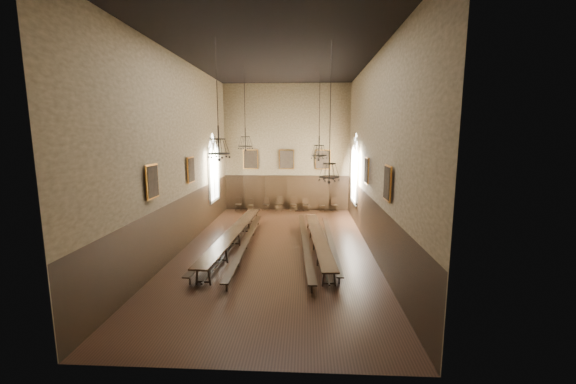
# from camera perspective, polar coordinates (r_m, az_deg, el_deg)

# --- Properties ---
(floor) EXTENTS (9.00, 18.00, 0.02)m
(floor) POSITION_cam_1_polar(r_m,az_deg,el_deg) (17.32, -1.89, -9.11)
(floor) COLOR black
(floor) RESTS_ON ground
(ceiling) EXTENTS (9.00, 18.00, 0.02)m
(ceiling) POSITION_cam_1_polar(r_m,az_deg,el_deg) (16.83, -2.06, 21.48)
(ceiling) COLOR black
(ceiling) RESTS_ON ground
(wall_back) EXTENTS (9.00, 0.02, 9.00)m
(wall_back) POSITION_cam_1_polar(r_m,az_deg,el_deg) (25.45, -0.22, 7.11)
(wall_back) COLOR #917B59
(wall_back) RESTS_ON ground
(wall_front) EXTENTS (9.00, 0.02, 9.00)m
(wall_front) POSITION_cam_1_polar(r_m,az_deg,el_deg) (7.56, -7.83, 2.05)
(wall_front) COLOR #917B59
(wall_front) RESTS_ON ground
(wall_left) EXTENTS (0.02, 18.00, 9.00)m
(wall_left) POSITION_cam_1_polar(r_m,az_deg,el_deg) (17.45, -16.98, 5.75)
(wall_left) COLOR #917B59
(wall_left) RESTS_ON ground
(wall_right) EXTENTS (0.02, 18.00, 9.00)m
(wall_right) POSITION_cam_1_polar(r_m,az_deg,el_deg) (16.70, 13.72, 5.75)
(wall_right) COLOR #917B59
(wall_right) RESTS_ON ground
(wainscot_panelling) EXTENTS (9.00, 18.00, 2.50)m
(wainscot_panelling) POSITION_cam_1_polar(r_m,az_deg,el_deg) (16.97, -1.91, -5.07)
(wainscot_panelling) COLOR black
(wainscot_panelling) RESTS_ON floor
(table_left) EXTENTS (1.22, 10.27, 0.80)m
(table_left) POSITION_cam_1_polar(r_m,az_deg,el_deg) (17.73, -8.61, -7.39)
(table_left) COLOR black
(table_left) RESTS_ON floor
(table_right) EXTENTS (1.20, 9.06, 0.70)m
(table_right) POSITION_cam_1_polar(r_m,az_deg,el_deg) (17.00, 4.91, -8.21)
(table_right) COLOR black
(table_right) RESTS_ON floor
(bench_left_outer) EXTENTS (0.83, 9.59, 0.43)m
(bench_left_outer) POSITION_cam_1_polar(r_m,az_deg,el_deg) (17.69, -10.27, -7.89)
(bench_left_outer) COLOR black
(bench_left_outer) RESTS_ON floor
(bench_left_inner) EXTENTS (0.47, 10.12, 0.46)m
(bench_left_inner) POSITION_cam_1_polar(r_m,az_deg,el_deg) (17.24, -6.72, -8.21)
(bench_left_inner) COLOR black
(bench_left_inner) RESTS_ON floor
(bench_right_inner) EXTENTS (0.87, 10.49, 0.47)m
(bench_right_inner) POSITION_cam_1_polar(r_m,az_deg,el_deg) (17.17, 2.76, -8.19)
(bench_right_inner) COLOR black
(bench_right_inner) RESTS_ON floor
(bench_right_outer) EXTENTS (0.37, 9.16, 0.41)m
(bench_right_outer) POSITION_cam_1_polar(r_m,az_deg,el_deg) (17.41, 6.86, -8.13)
(bench_right_outer) COLOR black
(bench_right_outer) RESTS_ON floor
(chair_0) EXTENTS (0.43, 0.43, 0.93)m
(chair_0) POSITION_cam_1_polar(r_m,az_deg,el_deg) (25.98, -8.02, -2.32)
(chair_0) COLOR black
(chair_0) RESTS_ON floor
(chair_1) EXTENTS (0.39, 0.39, 0.86)m
(chair_1) POSITION_cam_1_polar(r_m,az_deg,el_deg) (25.74, -6.07, -2.44)
(chair_1) COLOR black
(chair_1) RESTS_ON floor
(chair_2) EXTENTS (0.51, 0.51, 0.92)m
(chair_2) POSITION_cam_1_polar(r_m,az_deg,el_deg) (25.66, -3.60, -2.40)
(chair_2) COLOR black
(chair_2) RESTS_ON floor
(chair_3) EXTENTS (0.52, 0.52, 1.02)m
(chair_3) POSITION_cam_1_polar(r_m,az_deg,el_deg) (25.45, -1.43, -2.41)
(chair_3) COLOR black
(chair_3) RESTS_ON floor
(chair_4) EXTENTS (0.51, 0.51, 1.01)m
(chair_4) POSITION_cam_1_polar(r_m,az_deg,el_deg) (25.42, 0.87, -2.43)
(chair_4) COLOR black
(chair_4) RESTS_ON floor
(chair_5) EXTENTS (0.47, 0.47, 0.93)m
(chair_5) POSITION_cam_1_polar(r_m,az_deg,el_deg) (25.46, 2.89, -2.48)
(chair_5) COLOR black
(chair_5) RESTS_ON floor
(chair_6) EXTENTS (0.39, 0.39, 0.87)m
(chair_6) POSITION_cam_1_polar(r_m,az_deg,el_deg) (25.51, 5.57, -2.53)
(chair_6) COLOR black
(chair_6) RESTS_ON floor
(chair_7) EXTENTS (0.52, 0.52, 0.96)m
(chair_7) POSITION_cam_1_polar(r_m,az_deg,el_deg) (25.57, 7.52, -2.47)
(chair_7) COLOR black
(chair_7) RESTS_ON floor
(chandelier_back_left) EXTENTS (0.78, 0.78, 4.31)m
(chandelier_back_left) POSITION_cam_1_polar(r_m,az_deg,el_deg) (19.25, -6.91, 8.27)
(chandelier_back_left) COLOR black
(chandelier_back_left) RESTS_ON ceiling
(chandelier_back_right) EXTENTS (0.84, 0.84, 4.82)m
(chandelier_back_right) POSITION_cam_1_polar(r_m,az_deg,el_deg) (19.03, 5.03, 6.83)
(chandelier_back_right) COLOR black
(chandelier_back_right) RESTS_ON ceiling
(chandelier_front_left) EXTENTS (0.87, 0.87, 4.44)m
(chandelier_front_left) POSITION_cam_1_polar(r_m,az_deg,el_deg) (14.01, -11.13, 7.29)
(chandelier_front_left) COLOR black
(chandelier_front_left) RESTS_ON ceiling
(chandelier_front_right) EXTENTS (0.84, 0.84, 5.40)m
(chandelier_front_right) POSITION_cam_1_polar(r_m,az_deg,el_deg) (14.35, 6.69, 3.91)
(chandelier_front_right) COLOR black
(chandelier_front_right) RESTS_ON ceiling
(portrait_back_0) EXTENTS (1.10, 0.12, 1.40)m
(portrait_back_0) POSITION_cam_1_polar(r_m,az_deg,el_deg) (25.64, -6.07, 5.28)
(portrait_back_0) COLOR #C88230
(portrait_back_0) RESTS_ON wall_back
(portrait_back_1) EXTENTS (1.10, 0.12, 1.40)m
(portrait_back_1) POSITION_cam_1_polar(r_m,az_deg,el_deg) (25.36, -0.24, 5.29)
(portrait_back_1) COLOR #C88230
(portrait_back_1) RESTS_ON wall_back
(portrait_back_2) EXTENTS (1.10, 0.12, 1.40)m
(portrait_back_2) POSITION_cam_1_polar(r_m,az_deg,el_deg) (25.35, 5.66, 5.25)
(portrait_back_2) COLOR #C88230
(portrait_back_2) RESTS_ON wall_back
(portrait_left_0) EXTENTS (0.12, 1.00, 1.30)m
(portrait_left_0) POSITION_cam_1_polar(r_m,az_deg,el_deg) (18.40, -15.43, 3.48)
(portrait_left_0) COLOR #C88230
(portrait_left_0) RESTS_ON wall_left
(portrait_left_1) EXTENTS (0.12, 1.00, 1.30)m
(portrait_left_1) POSITION_cam_1_polar(r_m,az_deg,el_deg) (14.23, -21.09, 1.60)
(portrait_left_1) COLOR #C88230
(portrait_left_1) RESTS_ON wall_left
(portrait_right_0) EXTENTS (0.12, 1.00, 1.30)m
(portrait_right_0) POSITION_cam_1_polar(r_m,az_deg,el_deg) (17.72, 12.61, 3.38)
(portrait_right_0) COLOR #C88230
(portrait_right_0) RESTS_ON wall_right
(portrait_right_1) EXTENTS (0.12, 1.00, 1.30)m
(portrait_right_1) POSITION_cam_1_polar(r_m,az_deg,el_deg) (13.33, 15.80, 1.40)
(portrait_right_1) COLOR #C88230
(portrait_right_1) RESTS_ON wall_right
(window_right) EXTENTS (0.20, 2.20, 4.60)m
(window_right) POSITION_cam_1_polar(r_m,az_deg,el_deg) (22.18, 10.79, 3.79)
(window_right) COLOR white
(window_right) RESTS_ON wall_right
(window_left) EXTENTS (0.20, 2.20, 4.60)m
(window_left) POSITION_cam_1_polar(r_m,az_deg,el_deg) (22.74, -11.97, 3.88)
(window_left) COLOR white
(window_left) RESTS_ON wall_left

